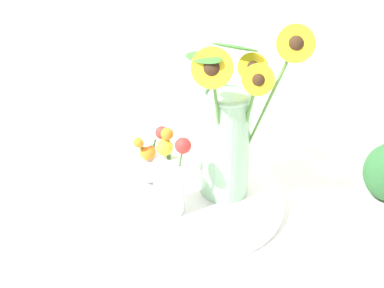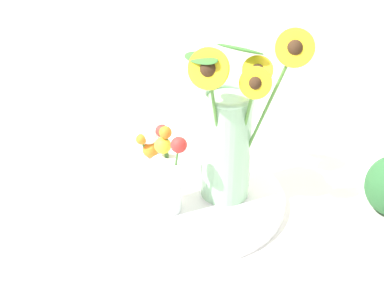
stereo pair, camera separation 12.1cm
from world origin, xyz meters
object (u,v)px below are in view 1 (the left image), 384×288
at_px(vase_small_center, 170,179).
at_px(vase_bulb_right, 150,160).
at_px(mason_jar_sunflowers, 228,134).
at_px(serving_tray, 192,198).

xyz_separation_m(vase_small_center, vase_bulb_right, (-0.08, 0.10, -0.02)).
xyz_separation_m(mason_jar_sunflowers, vase_small_center, (-0.11, -0.10, -0.07)).
relative_size(mason_jar_sunflowers, vase_bulb_right, 2.94).
height_order(vase_small_center, vase_bulb_right, vase_small_center).
bearing_deg(mason_jar_sunflowers, serving_tray, -158.42).
relative_size(vase_small_center, vase_bulb_right, 1.36).
distance_m(vase_small_center, vase_bulb_right, 0.13).
height_order(mason_jar_sunflowers, vase_small_center, mason_jar_sunflowers).
distance_m(serving_tray, vase_bulb_right, 0.14).
xyz_separation_m(serving_tray, vase_small_center, (-0.04, -0.07, 0.10)).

